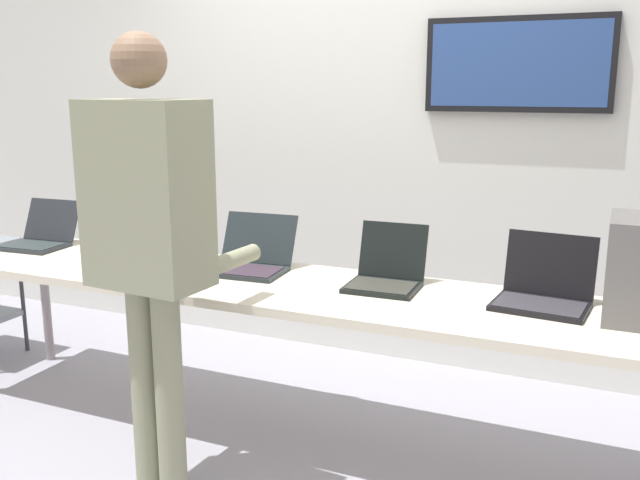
# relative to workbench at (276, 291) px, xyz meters

# --- Properties ---
(ground) EXTENTS (8.00, 8.00, 0.04)m
(ground) POSITION_rel_workbench_xyz_m (0.00, 0.00, -0.71)
(ground) COLOR #96949F
(back_wall) EXTENTS (8.00, 0.11, 2.79)m
(back_wall) POSITION_rel_workbench_xyz_m (0.02, 1.13, 0.71)
(back_wall) COLOR silver
(back_wall) RESTS_ON ground
(workbench) EXTENTS (3.50, 0.70, 0.73)m
(workbench) POSITION_rel_workbench_xyz_m (0.00, 0.00, 0.00)
(workbench) COLOR beige
(workbench) RESTS_ON ground
(laptop_station_0) EXTENTS (0.36, 0.36, 0.24)m
(laptop_station_0) POSITION_rel_workbench_xyz_m (-1.52, 0.12, 0.10)
(laptop_station_0) COLOR #23262B
(laptop_station_0) RESTS_ON workbench
(laptop_station_1) EXTENTS (0.35, 0.33, 0.26)m
(laptop_station_1) POSITION_rel_workbench_xyz_m (-0.84, 0.11, 0.10)
(laptop_station_1) COLOR #393640
(laptop_station_1) RESTS_ON workbench
(laptop_station_2) EXTENTS (0.39, 0.38, 0.25)m
(laptop_station_2) POSITION_rel_workbench_xyz_m (-0.21, 0.14, 0.10)
(laptop_station_2) COLOR #1E2628
(laptop_station_2) RESTS_ON workbench
(laptop_station_3) EXTENTS (0.32, 0.34, 0.26)m
(laptop_station_3) POSITION_rel_workbench_xyz_m (0.48, 0.14, 0.10)
(laptop_station_3) COLOR black
(laptop_station_3) RESTS_ON workbench
(laptop_station_4) EXTENTS (0.39, 0.35, 0.28)m
(laptop_station_4) POSITION_rel_workbench_xyz_m (1.15, 0.13, 0.11)
(laptop_station_4) COLOR black
(laptop_station_4) RESTS_ON workbench
(person) EXTENTS (0.47, 0.61, 1.79)m
(person) POSITION_rel_workbench_xyz_m (-0.20, -0.62, 0.40)
(person) COLOR gray
(person) RESTS_ON ground
(paper_sheet) EXTENTS (0.25, 0.32, 0.00)m
(paper_sheet) POSITION_rel_workbench_xyz_m (-0.48, -0.17, 0.05)
(paper_sheet) COLOR white
(paper_sheet) RESTS_ON workbench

